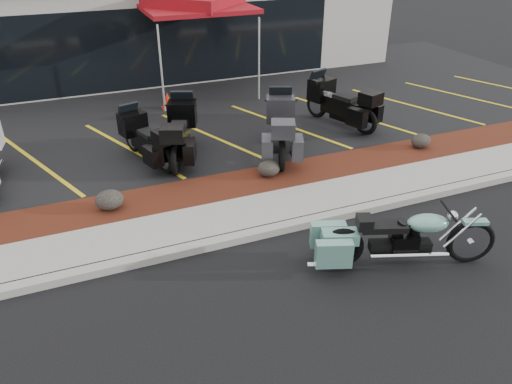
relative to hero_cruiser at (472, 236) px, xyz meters
name	(u,v)px	position (x,y,z in m)	size (l,w,h in m)	color
ground	(308,255)	(-2.47, 1.24, -0.56)	(90.00, 90.00, 0.00)	black
curb	(287,226)	(-2.47, 2.14, -0.48)	(24.00, 0.25, 0.15)	gray
sidewalk	(272,209)	(-2.47, 2.84, -0.48)	(24.00, 1.20, 0.15)	gray
mulch_bed	(251,184)	(-2.47, 4.04, -0.48)	(24.00, 1.20, 0.16)	#340E0B
upper_lot	(187,109)	(-2.47, 9.44, -0.48)	(26.00, 9.60, 0.15)	black
dealership_building	(141,13)	(-2.47, 15.71, 1.45)	(18.00, 8.16, 4.00)	#ABA79B
boulder_left	(109,200)	(-5.56, 3.98, -0.19)	(0.57, 0.48, 0.40)	black
boulder_mid	(269,168)	(-2.00, 4.11, -0.21)	(0.53, 0.44, 0.38)	black
boulder_right	(421,141)	(2.23, 4.11, -0.22)	(0.51, 0.43, 0.36)	black
hero_cruiser	(472,236)	(0.00, 0.00, 0.00)	(3.16, 0.80, 1.11)	#68A293
touring_black_front	(131,128)	(-4.60, 6.68, 0.23)	(2.18, 0.83, 1.27)	black
touring_black_mid	(183,118)	(-3.27, 6.66, 0.30)	(2.45, 0.93, 1.42)	black
touring_grey	(280,113)	(-0.89, 5.95, 0.33)	(2.53, 0.97, 1.47)	#2E2D32
touring_black_rear	(317,94)	(0.83, 7.10, 0.30)	(2.45, 0.93, 1.42)	black
traffic_cone	(168,100)	(-3.03, 9.55, -0.16)	(0.35, 0.35, 0.49)	red
popup_canopy	(194,3)	(-1.63, 10.88, 2.41)	(3.64, 3.64, 3.10)	silver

